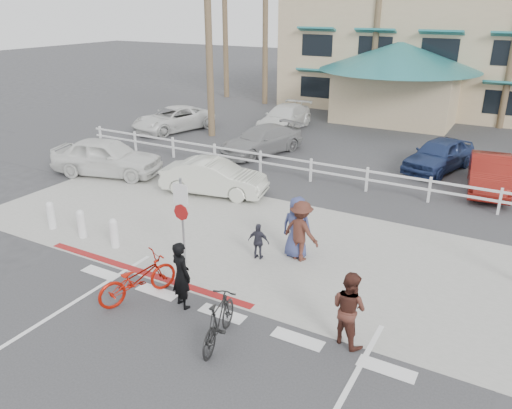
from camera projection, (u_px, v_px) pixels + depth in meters
The scene contains 29 objects.
ground at pixel (208, 327), 11.53m from camera, with size 140.00×140.00×0.00m, color #333335.
bike_path at pixel (151, 380), 9.91m from camera, with size 12.00×16.00×0.01m, color #333335.
sidewalk_plaza at pixel (292, 249), 15.17m from camera, with size 22.00×7.00×0.01m, color gray.
cross_street at pixel (338, 206), 18.40m from camera, with size 40.00×5.00×0.01m, color #333335.
parking_lot at pixel (403, 146), 26.08m from camera, with size 50.00×16.00×0.01m, color #333335.
curb_red at pixel (143, 272), 13.86m from camera, with size 7.00×0.25×0.02m, color maroon.
rail_fence at pixel (369, 180), 19.61m from camera, with size 29.40×0.16×1.00m, color silver, non-canonical shape.
building at pixel (490, 24), 33.57m from camera, with size 28.00×16.00×11.30m, color #CAB28A, non-canonical shape.
sign_post at pixel (183, 217), 13.81m from camera, with size 0.50×0.10×2.90m, color gray, non-canonical shape.
bollard_0 at pixel (114, 233), 15.15m from camera, with size 0.26×0.26×0.95m, color silver, non-canonical shape.
bollard_1 at pixel (81, 224), 15.78m from camera, with size 0.26×0.26×0.95m, color silver, non-canonical shape.
bollard_2 at pixel (51, 215), 16.42m from camera, with size 0.26×0.26×0.95m, color silver, non-canonical shape.
palm_1 at pixel (265, 10), 34.75m from camera, with size 4.00×4.00×13.00m, color #194220, non-canonical shape.
palm_3 at pixel (379, 2), 30.93m from camera, with size 4.00×4.00×14.00m, color #194220, non-canonical shape.
palm_10 at pixel (208, 23), 25.94m from camera, with size 4.00×4.00×12.00m, color #194220, non-canonical shape.
bike_red at pixel (138, 278), 12.48m from camera, with size 0.74×2.13×1.12m, color #9B1206.
rider_red at pixel (181, 275), 12.03m from camera, with size 0.63×0.42×1.74m, color black.
bike_black at pixel (219, 321), 10.82m from camera, with size 0.53×1.86×1.12m, color black.
rider_black at pixel (349, 308), 10.71m from camera, with size 0.85×0.66×1.74m, color #4A241C.
pedestrian_a at pixel (301, 231), 14.26m from camera, with size 1.18×0.68×1.82m, color #4B251B.
pedestrian_child at pixel (259, 242), 14.43m from camera, with size 0.65×0.27×1.10m, color #292934.
pedestrian_b at pixel (297, 227), 14.43m from camera, with size 0.91×0.59×1.86m, color navy.
car_white_sedan at pixel (214, 177), 19.34m from camera, with size 1.44×4.12×1.36m, color beige.
car_red_compact at pixel (107, 157), 21.49m from camera, with size 1.91×4.75×1.62m, color silver.
lot_car_0 at pixel (173, 119), 29.01m from camera, with size 2.28×4.95×1.38m, color silver.
lot_car_1 at pixel (262, 140), 24.62m from camera, with size 1.88×4.63×1.34m, color gray.
lot_car_2 at pixel (439, 155), 22.10m from camera, with size 1.71×4.24×1.45m, color navy.
lot_car_3 at pixel (489, 174), 19.73m from camera, with size 1.47×4.22×1.39m, color maroon.
lot_car_4 at pixel (285, 118), 29.26m from camera, with size 1.98×4.87×1.41m, color silver.
Camera 1 is at (5.68, -7.85, 6.96)m, focal length 35.00 mm.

